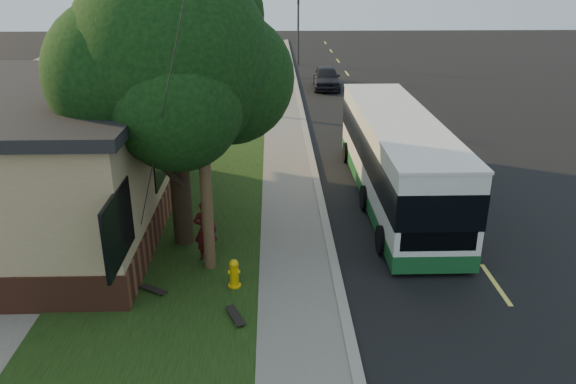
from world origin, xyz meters
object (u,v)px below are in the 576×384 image
object	(u,v)px
dumpster	(56,167)
distant_car	(327,77)
skateboard_main	(235,316)
skateboard_spare	(153,289)
fire_hydrant	(234,273)
utility_pole	(200,97)
skateboarder	(206,230)
leafy_tree	(173,63)
bare_tree_near	(237,74)
bare_tree_far	(253,47)
traffic_signal	(298,25)
transit_bus	(396,156)

from	to	relation	value
dumpster	distant_car	bearing A→B (deg)	56.55
skateboard_main	skateboard_spare	distance (m)	2.39
fire_hydrant	utility_pole	distance (m)	4.37
skateboarder	skateboard_spare	xyz separation A→B (m)	(-1.14, -1.64, -0.80)
leafy_tree	skateboard_spare	bearing A→B (deg)	-98.15
bare_tree_near	bare_tree_far	bearing A→B (deg)	87.61
traffic_signal	skateboarder	size ratio (longest dim) A/B	3.21
skateboard_spare	dumpster	distance (m)	8.97
skateboard_spare	fire_hydrant	bearing A→B (deg)	5.72
utility_pole	transit_bus	world-z (taller)	utility_pole
bare_tree_far	bare_tree_near	bearing A→B (deg)	-92.39
bare_tree_near	distant_car	world-z (taller)	bare_tree_near
utility_pole	bare_tree_far	distance (m)	29.13
utility_pole	bare_tree_far	world-z (taller)	utility_pole
transit_bus	skateboard_spare	bearing A→B (deg)	-140.43
transit_bus	traffic_signal	bearing A→B (deg)	94.09
distant_car	traffic_signal	bearing A→B (deg)	101.56
skateboard_main	utility_pole	bearing A→B (deg)	108.73
fire_hydrant	leafy_tree	xyz separation A→B (m)	(-1.57, 2.65, 4.73)
traffic_signal	dumpster	xyz separation A→B (m)	(-10.00, -26.73, -2.43)
skateboard_spare	traffic_signal	bearing A→B (deg)	81.55
fire_hydrant	distant_car	distance (m)	25.03
leafy_tree	bare_tree_near	world-z (taller)	leafy_tree
bare_tree_far	distant_car	world-z (taller)	bare_tree_far
fire_hydrant	transit_bus	size ratio (longest dim) A/B	0.07
utility_pole	bare_tree_near	xyz separation A→B (m)	(-0.19, 17.01, -2.48)
fire_hydrant	skateboard_main	xyz separation A→B (m)	(0.10, -1.38, -0.30)
leafy_tree	bare_tree_far	distance (m)	27.56
bare_tree_far	leafy_tree	bearing A→B (deg)	-92.45
bare_tree_far	distant_car	distance (m)	7.43
utility_pole	bare_tree_far	size ratio (longest dim) A/B	2.25
leafy_tree	dumpster	size ratio (longest dim) A/B	4.03
utility_pole	skateboarder	distance (m)	3.73
traffic_signal	distant_car	bearing A→B (deg)	-81.21
utility_pole	bare_tree_far	bearing A→B (deg)	89.40
bare_tree_near	skateboarder	size ratio (longest dim) A/B	2.51
transit_bus	dumpster	distance (m)	12.16
traffic_signal	transit_bus	size ratio (longest dim) A/B	0.51
dumpster	bare_tree_far	bearing A→B (deg)	74.04
fire_hydrant	dumpster	world-z (taller)	dumpster
skateboard_main	dumpster	world-z (taller)	dumpster
skateboard_spare	distant_car	xyz separation A→B (m)	(6.53, 24.81, 0.60)
bare_tree_near	skateboard_main	size ratio (longest dim) A/B	4.99
utility_pole	distant_car	world-z (taller)	utility_pole
fire_hydrant	distant_car	bearing A→B (deg)	79.52
fire_hydrant	bare_tree_near	xyz separation A→B (m)	(-0.90, 18.00, 1.72)
skateboard_main	bare_tree_near	bearing A→B (deg)	92.95
transit_bus	skateboarder	xyz separation A→B (m)	(-5.96, -4.23, -0.63)
bare_tree_near	skateboard_spare	distance (m)	18.34
bare_tree_far	skateboard_spare	world-z (taller)	bare_tree_far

